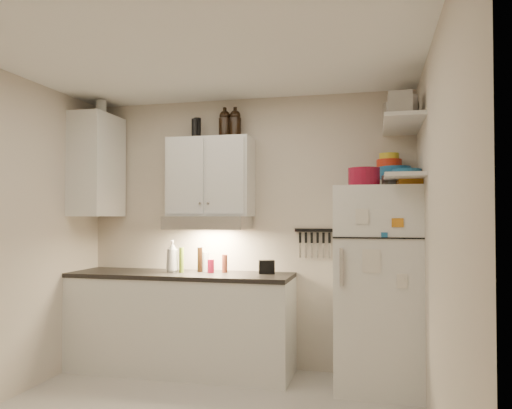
# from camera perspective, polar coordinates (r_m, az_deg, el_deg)

# --- Properties ---
(ceiling) EXTENTS (3.20, 3.00, 0.02)m
(ceiling) POSITION_cam_1_polar(r_m,az_deg,el_deg) (3.62, -7.54, 17.35)
(ceiling) COLOR white
(ceiling) RESTS_ON ground
(back_wall) EXTENTS (3.20, 0.02, 2.60)m
(back_wall) POSITION_cam_1_polar(r_m,az_deg,el_deg) (4.87, -1.18, -3.13)
(back_wall) COLOR beige
(back_wall) RESTS_ON ground
(right_wall) EXTENTS (0.02, 3.00, 2.60)m
(right_wall) POSITION_cam_1_polar(r_m,az_deg,el_deg) (3.22, 20.23, -3.93)
(right_wall) COLOR beige
(right_wall) RESTS_ON ground
(base_cabinet) EXTENTS (2.10, 0.60, 0.88)m
(base_cabinet) POSITION_cam_1_polar(r_m,az_deg,el_deg) (4.85, -8.62, -13.36)
(base_cabinet) COLOR silver
(base_cabinet) RESTS_ON floor
(countertop) EXTENTS (2.10, 0.62, 0.04)m
(countertop) POSITION_cam_1_polar(r_m,az_deg,el_deg) (4.78, -8.60, -7.96)
(countertop) COLOR black
(countertop) RESTS_ON base_cabinet
(upper_cabinet) EXTENTS (0.80, 0.33, 0.75)m
(upper_cabinet) POSITION_cam_1_polar(r_m,az_deg,el_deg) (4.80, -5.18, 3.12)
(upper_cabinet) COLOR silver
(upper_cabinet) RESTS_ON back_wall
(side_cabinet) EXTENTS (0.33, 0.55, 1.00)m
(side_cabinet) POSITION_cam_1_polar(r_m,az_deg,el_deg) (5.17, -17.71, 4.25)
(side_cabinet) COLOR silver
(side_cabinet) RESTS_ON left_wall
(range_hood) EXTENTS (0.76, 0.46, 0.12)m
(range_hood) POSITION_cam_1_polar(r_m,az_deg,el_deg) (4.72, -5.45, -2.08)
(range_hood) COLOR silver
(range_hood) RESTS_ON back_wall
(fridge) EXTENTS (0.70, 0.68, 1.70)m
(fridge) POSITION_cam_1_polar(r_m,az_deg,el_deg) (4.40, 13.76, -9.16)
(fridge) COLOR white
(fridge) RESTS_ON floor
(shelf_hi) EXTENTS (0.30, 0.95, 0.03)m
(shelf_hi) POSITION_cam_1_polar(r_m,az_deg,el_deg) (4.29, 16.37, 8.76)
(shelf_hi) COLOR silver
(shelf_hi) RESTS_ON right_wall
(shelf_lo) EXTENTS (0.30, 0.95, 0.03)m
(shelf_lo) POSITION_cam_1_polar(r_m,az_deg,el_deg) (4.24, 16.41, 2.89)
(shelf_lo) COLOR silver
(shelf_lo) RESTS_ON right_wall
(knife_strip) EXTENTS (0.42, 0.02, 0.03)m
(knife_strip) POSITION_cam_1_polar(r_m,az_deg,el_deg) (4.71, 7.01, -2.93)
(knife_strip) COLOR black
(knife_strip) RESTS_ON back_wall
(dutch_oven) EXTENTS (0.34, 0.34, 0.15)m
(dutch_oven) POSITION_cam_1_polar(r_m,az_deg,el_deg) (4.23, 12.23, 3.08)
(dutch_oven) COLOR maroon
(dutch_oven) RESTS_ON fridge
(book_stack) EXTENTS (0.23, 0.29, 0.09)m
(book_stack) POSITION_cam_1_polar(r_m,az_deg,el_deg) (4.23, 17.35, 2.72)
(book_stack) COLOR orange
(book_stack) RESTS_ON fridge
(spice_jar) EXTENTS (0.06, 0.06, 0.09)m
(spice_jar) POSITION_cam_1_polar(r_m,az_deg,el_deg) (4.33, 14.51, 2.60)
(spice_jar) COLOR silver
(spice_jar) RESTS_ON fridge
(stock_pot) EXTENTS (0.41, 0.41, 0.22)m
(stock_pot) POSITION_cam_1_polar(r_m,az_deg,el_deg) (4.60, 16.22, 9.67)
(stock_pot) COLOR silver
(stock_pot) RESTS_ON shelf_hi
(tin_a) EXTENTS (0.22, 0.21, 0.18)m
(tin_a) POSITION_cam_1_polar(r_m,az_deg,el_deg) (4.17, 16.45, 10.56)
(tin_a) COLOR #AAAAAD
(tin_a) RESTS_ON shelf_hi
(tin_b) EXTENTS (0.18, 0.18, 0.17)m
(tin_b) POSITION_cam_1_polar(r_m,az_deg,el_deg) (4.01, 16.11, 10.96)
(tin_b) COLOR #AAAAAD
(tin_b) RESTS_ON shelf_hi
(bowl_teal) EXTENTS (0.27, 0.27, 0.11)m
(bowl_teal) POSITION_cam_1_polar(r_m,az_deg,el_deg) (4.53, 15.60, 3.50)
(bowl_teal) COLOR #1B6199
(bowl_teal) RESTS_ON shelf_lo
(bowl_orange) EXTENTS (0.22, 0.22, 0.07)m
(bowl_orange) POSITION_cam_1_polar(r_m,az_deg,el_deg) (4.55, 14.97, 4.57)
(bowl_orange) COLOR red
(bowl_orange) RESTS_ON bowl_teal
(bowl_yellow) EXTENTS (0.17, 0.17, 0.05)m
(bowl_yellow) POSITION_cam_1_polar(r_m,az_deg,el_deg) (4.55, 14.97, 5.32)
(bowl_yellow) COLOR gold
(bowl_yellow) RESTS_ON bowl_orange
(plates) EXTENTS (0.23, 0.23, 0.06)m
(plates) POSITION_cam_1_polar(r_m,az_deg,el_deg) (4.24, 16.88, 3.49)
(plates) COLOR #1B6199
(plates) RESTS_ON shelf_lo
(growler_a) EXTENTS (0.14, 0.14, 0.28)m
(growler_a) POSITION_cam_1_polar(r_m,az_deg,el_deg) (4.87, -3.59, 9.15)
(growler_a) COLOR black
(growler_a) RESTS_ON upper_cabinet
(growler_b) EXTENTS (0.14, 0.14, 0.27)m
(growler_b) POSITION_cam_1_polar(r_m,az_deg,el_deg) (4.84, -2.40, 9.20)
(growler_b) COLOR black
(growler_b) RESTS_ON upper_cabinet
(thermos_a) EXTENTS (0.08, 0.08, 0.19)m
(thermos_a) POSITION_cam_1_polar(r_m,az_deg,el_deg) (4.89, -7.00, 8.59)
(thermos_a) COLOR black
(thermos_a) RESTS_ON upper_cabinet
(thermos_b) EXTENTS (0.08, 0.08, 0.21)m
(thermos_b) POSITION_cam_1_polar(r_m,az_deg,el_deg) (4.93, -6.72, 8.61)
(thermos_b) COLOR black
(thermos_b) RESTS_ON upper_cabinet
(side_jar) EXTENTS (0.13, 0.13, 0.14)m
(side_jar) POSITION_cam_1_polar(r_m,az_deg,el_deg) (5.22, -17.29, 10.53)
(side_jar) COLOR silver
(side_jar) RESTS_ON side_cabinet
(soap_bottle) EXTENTS (0.15, 0.15, 0.34)m
(soap_bottle) POSITION_cam_1_polar(r_m,az_deg,el_deg) (4.81, -9.53, -5.64)
(soap_bottle) COLOR silver
(soap_bottle) RESTS_ON countertop
(pepper_mill) EXTENTS (0.07, 0.07, 0.17)m
(pepper_mill) POSITION_cam_1_polar(r_m,az_deg,el_deg) (4.74, -3.60, -6.75)
(pepper_mill) COLOR maroon
(pepper_mill) RESTS_ON countertop
(oil_bottle) EXTENTS (0.05, 0.05, 0.24)m
(oil_bottle) POSITION_cam_1_polar(r_m,az_deg,el_deg) (4.78, -8.52, -6.29)
(oil_bottle) COLOR #58721C
(oil_bottle) RESTS_ON countertop
(vinegar_bottle) EXTENTS (0.05, 0.05, 0.23)m
(vinegar_bottle) POSITION_cam_1_polar(r_m,az_deg,el_deg) (4.81, -6.42, -6.28)
(vinegar_bottle) COLOR black
(vinegar_bottle) RESTS_ON countertop
(clear_bottle) EXTENTS (0.08, 0.08, 0.19)m
(clear_bottle) POSITION_cam_1_polar(r_m,az_deg,el_deg) (4.84, -5.77, -6.54)
(clear_bottle) COLOR silver
(clear_bottle) RESTS_ON countertop
(red_jar) EXTENTS (0.07, 0.07, 0.13)m
(red_jar) POSITION_cam_1_polar(r_m,az_deg,el_deg) (4.72, -5.18, -7.03)
(red_jar) COLOR maroon
(red_jar) RESTS_ON countertop
(caddy) EXTENTS (0.17, 0.14, 0.12)m
(caddy) POSITION_cam_1_polar(r_m,az_deg,el_deg) (4.64, 1.22, -7.15)
(caddy) COLOR black
(caddy) RESTS_ON countertop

